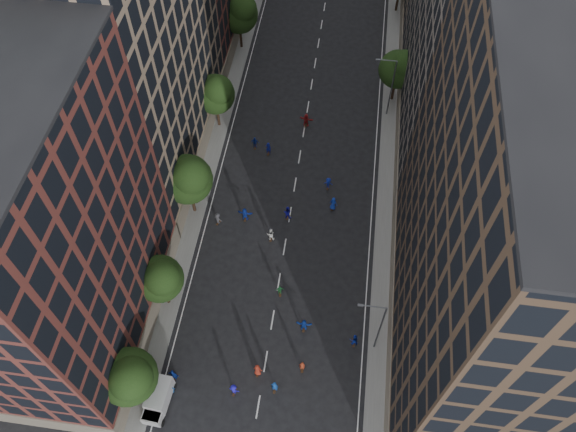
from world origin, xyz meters
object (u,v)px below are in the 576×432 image
Objects in this scene: streetlamp_far at (390,85)px; skater_0 at (170,388)px; skater_1 at (275,386)px; streetlamp_near at (378,326)px; cargo_van at (158,399)px; skater_2 at (354,340)px.

streetlamp_far is 44.57m from skater_0.
skater_1 reaches higher than skater_0.
streetlamp_near is 11.47m from skater_1.
streetlamp_near is at bearing 27.17° from cargo_van.
skater_0 is 9.94m from skater_1.
streetlamp_far is at bearing -107.64° from skater_0.
streetlamp_far is 39.91m from skater_1.
skater_1 is at bearing -148.03° from streetlamp_near.
skater_0 is at bearing -159.27° from streetlamp_near.
cargo_van reaches higher than skater_2.
streetlamp_near is 5.15× the size of skater_2.
skater_0 is at bearing 11.04° from skater_1.
streetlamp_far is 46.03m from cargo_van.
cargo_van reaches higher than skater_1.
skater_1 is at bearing -163.80° from skater_0.
streetlamp_near reaches higher than skater_2.
cargo_van is 2.50× the size of skater_2.
skater_2 is (-1.87, 0.09, -4.29)m from streetlamp_near.
skater_0 is 18.48m from skater_2.
skater_1 is (10.62, 2.78, -0.26)m from cargo_van.
skater_2 is (7.18, 5.74, -0.06)m from skater_1.
skater_1 is 1.07× the size of skater_2.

